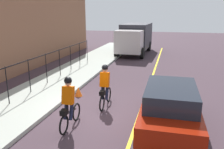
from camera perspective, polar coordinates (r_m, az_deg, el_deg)
ground_plane at (r=9.51m, az=-3.03°, el=-8.95°), size 80.00×80.00×0.00m
lane_line_centre at (r=9.19m, az=6.68°, el=-9.91°), size 36.00×0.12×0.01m
sidewalk at (r=10.93m, az=-20.39°, el=-6.22°), size 40.00×3.20×0.15m
iron_fence at (r=11.59m, az=-19.80°, el=1.38°), size 15.62×0.04×1.60m
cyclist_lead at (r=9.59m, az=-1.76°, el=-2.89°), size 1.71×0.36×1.83m
cyclist_follow at (r=7.98m, az=-10.57°, el=-6.94°), size 1.71×0.36×1.83m
patrol_sedan at (r=8.05m, az=14.05°, el=-7.63°), size 4.42×1.97×1.58m
box_truck_background at (r=22.52m, az=5.69°, el=9.11°), size 6.79×2.73×2.78m
traffic_cone_near at (r=11.14m, az=-8.27°, el=-4.17°), size 0.36×0.36×0.45m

